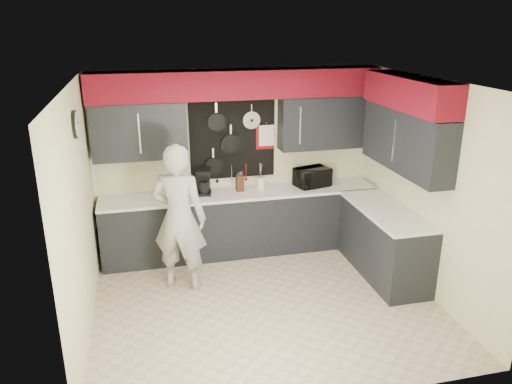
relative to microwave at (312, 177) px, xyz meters
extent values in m
plane|color=beige|center=(-1.06, -1.45, -1.05)|extent=(4.00, 4.00, 0.00)
cube|color=#F8F6C0|center=(-1.06, 0.29, 0.25)|extent=(4.00, 0.01, 2.60)
cube|color=black|center=(-2.39, 0.14, 0.77)|extent=(1.24, 0.32, 0.75)
cube|color=black|center=(0.22, 0.14, 0.77)|extent=(1.34, 0.32, 0.75)
cube|color=maroon|center=(-1.06, 0.12, 1.35)|extent=(3.94, 0.36, 0.38)
cube|color=black|center=(-1.11, 0.28, 0.57)|extent=(1.22, 0.03, 1.15)
cylinder|color=black|center=(-1.34, 0.24, 0.83)|extent=(0.26, 0.04, 0.26)
cylinder|color=black|center=(-1.14, 0.24, 0.50)|extent=(0.30, 0.04, 0.30)
cylinder|color=black|center=(-1.40, 0.24, 0.19)|extent=(0.27, 0.04, 0.27)
cylinder|color=silver|center=(-0.84, 0.25, 0.83)|extent=(0.25, 0.02, 0.25)
cube|color=maroon|center=(-0.64, 0.26, 0.57)|extent=(0.26, 0.01, 0.34)
cube|color=white|center=(-0.62, 0.25, 0.60)|extent=(0.22, 0.01, 0.30)
cylinder|color=silver|center=(-1.56, 0.26, 0.08)|extent=(0.01, 0.01, 0.20)
cylinder|color=silver|center=(-1.35, 0.26, 0.08)|extent=(0.01, 0.01, 0.20)
cylinder|color=silver|center=(-1.14, 0.26, 0.08)|extent=(0.01, 0.01, 0.20)
cylinder|color=silver|center=(-0.93, 0.26, 0.08)|extent=(0.01, 0.01, 0.20)
cylinder|color=silver|center=(-0.71, 0.26, 0.08)|extent=(0.01, 0.01, 0.20)
cube|color=#F8F6C0|center=(0.93, -1.45, 0.25)|extent=(0.01, 3.50, 2.60)
cube|color=black|center=(0.78, -1.15, 0.77)|extent=(0.32, 1.70, 0.75)
cube|color=maroon|center=(0.76, -1.15, 1.35)|extent=(0.36, 1.70, 0.38)
cube|color=#F8F6C0|center=(-3.06, -1.45, 0.25)|extent=(0.01, 3.50, 2.60)
cylinder|color=black|center=(-3.04, -1.05, 1.13)|extent=(0.04, 0.30, 0.30)
cylinder|color=white|center=(-3.02, -1.05, 1.13)|extent=(0.01, 0.26, 0.26)
cube|color=black|center=(-1.06, 0.00, -0.61)|extent=(3.90, 0.60, 0.88)
cube|color=white|center=(-1.06, -0.02, -0.15)|extent=(3.90, 0.63, 0.04)
cube|color=black|center=(0.64, -1.10, -0.61)|extent=(0.60, 1.60, 0.88)
cube|color=white|center=(0.62, -1.10, -0.15)|extent=(0.63, 1.60, 0.04)
cube|color=black|center=(-1.06, -0.26, -1.00)|extent=(3.90, 0.06, 0.10)
imported|color=black|center=(0.00, 0.00, 0.00)|extent=(0.56, 0.45, 0.27)
cube|color=#391912|center=(-1.06, 0.04, -0.02)|extent=(0.10, 0.10, 0.22)
cylinder|color=white|center=(-0.75, 0.08, -0.05)|extent=(0.13, 0.13, 0.17)
cube|color=black|center=(-1.58, 0.01, -0.12)|extent=(0.24, 0.27, 0.03)
cube|color=black|center=(-1.58, 0.10, 0.05)|extent=(0.20, 0.10, 0.33)
cube|color=black|center=(-1.58, 0.01, 0.19)|extent=(0.24, 0.27, 0.07)
cylinder|color=black|center=(-1.58, -0.01, -0.03)|extent=(0.12, 0.12, 0.15)
imported|color=#A4A4A2|center=(-2.00, -0.83, -0.12)|extent=(0.80, 0.68, 1.86)
camera|label=1|loc=(-2.39, -6.53, 2.17)|focal=35.00mm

